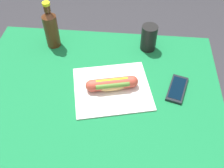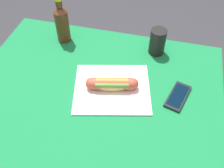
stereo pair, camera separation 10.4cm
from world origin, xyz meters
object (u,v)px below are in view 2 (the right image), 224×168
Objects in this scene: hot_dog at (112,84)px; soda_bottle at (62,23)px; drinking_cup at (157,42)px; cell_phone at (178,96)px.

hot_dog is 0.40m from soda_bottle.
drinking_cup is at bearing -177.80° from soda_bottle.
soda_bottle is (0.56, -0.23, 0.09)m from cell_phone.
soda_bottle is at bearing -40.19° from hot_dog.
cell_phone is 1.29× the size of drinking_cup.
drinking_cup is (0.12, -0.25, 0.05)m from cell_phone.
hot_dog is 0.26m from cell_phone.
cell_phone is 0.70× the size of soda_bottle.
hot_dog is 0.92× the size of soda_bottle.
hot_dog is at bearing 62.44° from drinking_cup.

